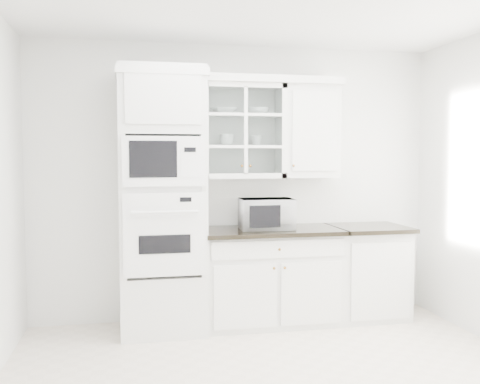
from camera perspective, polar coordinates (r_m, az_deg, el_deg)
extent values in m
cube|color=white|center=(5.32, -0.42, 1.03)|extent=(4.00, 0.02, 2.70)
cube|color=silver|center=(4.93, -8.31, -0.98)|extent=(0.76, 0.65, 2.40)
cube|color=white|center=(4.62, -8.04, -4.53)|extent=(0.70, 0.03, 0.72)
cube|color=black|center=(4.62, -8.02, -5.54)|extent=(0.44, 0.01, 0.16)
cube|color=white|center=(4.58, -8.12, 3.24)|extent=(0.70, 0.03, 0.43)
cube|color=black|center=(4.55, -9.24, 3.48)|extent=(0.40, 0.01, 0.31)
cube|color=silver|center=(5.23, 3.25, -9.10)|extent=(1.30, 0.60, 0.88)
cube|color=black|center=(5.11, 3.37, -4.16)|extent=(1.32, 0.67, 0.04)
cube|color=silver|center=(5.56, 13.38, -8.42)|extent=(0.70, 0.60, 0.88)
cube|color=black|center=(5.45, 13.61, -3.76)|extent=(0.72, 0.67, 0.04)
cube|color=silver|center=(5.18, 0.23, 6.49)|extent=(0.80, 0.33, 0.90)
cube|color=silver|center=(5.17, 0.23, 4.83)|extent=(0.74, 0.29, 0.02)
cube|color=silver|center=(5.18, 0.23, 8.15)|extent=(0.74, 0.29, 0.02)
cube|color=silver|center=(5.35, 7.37, 6.37)|extent=(0.55, 0.33, 0.90)
cube|color=white|center=(5.18, -0.87, 11.89)|extent=(2.14, 0.38, 0.07)
imported|color=white|center=(5.08, 2.80, -2.32)|extent=(0.52, 0.44, 0.29)
imported|color=white|center=(5.14, -1.77, 8.63)|extent=(0.27, 0.27, 0.06)
imported|color=white|center=(5.22, 1.90, 8.60)|extent=(0.26, 0.26, 0.07)
imported|color=white|center=(5.15, -1.42, 5.56)|extent=(0.18, 0.18, 0.11)
imported|color=white|center=(5.21, 1.75, 5.49)|extent=(0.14, 0.14, 0.10)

